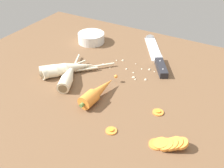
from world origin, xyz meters
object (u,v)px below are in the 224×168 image
at_px(parsnip_back, 62,70).
at_px(parsnip_outer, 62,69).
at_px(chefs_knife, 155,52).
at_px(parsnip_mid_right, 72,68).
at_px(carrot_slice_stray_mid, 158,112).
at_px(parsnip_mid_left, 57,69).
at_px(prep_bowl, 91,37).
at_px(carrot_slice_stray_near, 111,130).
at_px(parsnip_front, 69,75).
at_px(carrot_slice_stack, 168,144).
at_px(whole_carrot, 97,92).

height_order(parsnip_back, parsnip_outer, same).
distance_m(chefs_knife, parsnip_outer, 0.37).
relative_size(parsnip_mid_right, carrot_slice_stray_mid, 5.67).
distance_m(parsnip_mid_left, prep_bowl, 0.27).
bearing_deg(carrot_slice_stray_near, parsnip_outer, 151.31).
relative_size(parsnip_front, prep_bowl, 2.05).
xyz_separation_m(parsnip_mid_right, prep_bowl, (-0.08, 0.23, 0.00)).
bearing_deg(carrot_slice_stack, parsnip_mid_right, 158.65).
relative_size(chefs_knife, parsnip_front, 1.39).
bearing_deg(parsnip_mid_right, carrot_slice_stack, -21.35).
bearing_deg(prep_bowl, parsnip_front, -71.08).
bearing_deg(parsnip_back, prep_bowl, 102.19).
bearing_deg(chefs_knife, parsnip_mid_left, -128.02).
relative_size(chefs_knife, carrot_slice_stray_mid, 9.81).
height_order(parsnip_front, parsnip_mid_left, same).
distance_m(parsnip_front, parsnip_back, 0.04).
bearing_deg(parsnip_front, parsnip_outer, 156.40).
bearing_deg(prep_bowl, parsnip_mid_right, -71.86).
bearing_deg(prep_bowl, carrot_slice_stray_near, -51.04).
height_order(whole_carrot, carrot_slice_stray_near, whole_carrot).
xyz_separation_m(chefs_knife, carrot_slice_stray_near, (0.06, -0.46, -0.00)).
distance_m(chefs_knife, carrot_slice_stack, 0.48).
xyz_separation_m(whole_carrot, parsnip_back, (-0.17, 0.05, -0.00)).
bearing_deg(parsnip_front, whole_carrot, -13.83).
xyz_separation_m(parsnip_front, parsnip_mid_left, (-0.06, 0.01, 0.00)).
distance_m(carrot_slice_stray_near, carrot_slice_stray_mid, 0.15).
relative_size(parsnip_back, carrot_slice_stack, 1.56).
xyz_separation_m(parsnip_outer, carrot_slice_stray_mid, (0.37, -0.03, -0.02)).
bearing_deg(chefs_knife, whole_carrot, -97.30).
distance_m(parsnip_mid_left, parsnip_back, 0.02).
bearing_deg(parsnip_mid_left, parsnip_mid_right, 39.04).
bearing_deg(carrot_slice_stray_mid, carrot_slice_stack, -57.32).
bearing_deg(carrot_slice_stack, carrot_slice_stray_near, -170.88).
xyz_separation_m(parsnip_front, carrot_slice_stack, (0.39, -0.11, -0.01)).
distance_m(parsnip_back, carrot_slice_stray_mid, 0.36).
bearing_deg(parsnip_outer, carrot_slice_stack, -17.11).
relative_size(parsnip_mid_right, carrot_slice_stray_near, 5.97).
distance_m(parsnip_back, parsnip_outer, 0.01).
relative_size(carrot_slice_stack, prep_bowl, 0.85).
height_order(parsnip_outer, carrot_slice_stack, parsnip_outer).
height_order(parsnip_mid_left, parsnip_mid_right, same).
bearing_deg(parsnip_back, parsnip_mid_right, 57.76).
relative_size(whole_carrot, parsnip_front, 0.84).
relative_size(chefs_knife, parsnip_back, 2.14).
bearing_deg(carrot_slice_stray_mid, whole_carrot, -172.10).
bearing_deg(parsnip_outer, parsnip_front, -23.60).
distance_m(parsnip_mid_left, parsnip_mid_right, 0.05).
xyz_separation_m(parsnip_front, parsnip_outer, (-0.05, 0.02, 0.00)).
xyz_separation_m(whole_carrot, carrot_slice_stray_mid, (0.19, 0.03, -0.02)).
height_order(carrot_slice_stack, carrot_slice_stray_mid, carrot_slice_stack).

